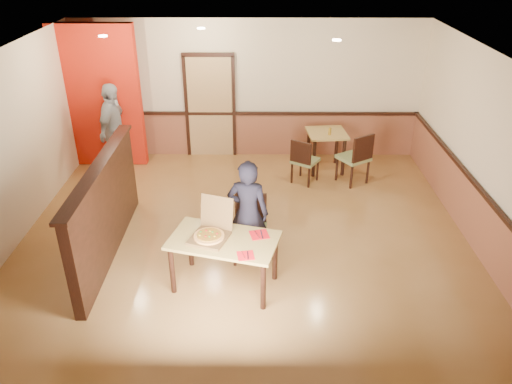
% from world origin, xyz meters
% --- Properties ---
extents(floor, '(7.00, 7.00, 0.00)m').
position_xyz_m(floor, '(0.00, 0.00, 0.00)').
color(floor, '#B07B44').
rests_on(floor, ground).
extents(ceiling, '(7.00, 7.00, 0.00)m').
position_xyz_m(ceiling, '(0.00, 0.00, 2.80)').
color(ceiling, black).
rests_on(ceiling, wall_back).
extents(wall_back, '(7.00, 0.00, 7.00)m').
position_xyz_m(wall_back, '(0.00, 3.50, 1.40)').
color(wall_back, beige).
rests_on(wall_back, floor).
extents(wall_right, '(0.00, 7.00, 7.00)m').
position_xyz_m(wall_right, '(3.50, 0.00, 1.40)').
color(wall_right, beige).
rests_on(wall_right, floor).
extents(wainscot_back, '(7.00, 0.04, 0.90)m').
position_xyz_m(wainscot_back, '(0.00, 3.47, 0.45)').
color(wainscot_back, '#94543B').
rests_on(wainscot_back, floor).
extents(chair_rail_back, '(7.00, 0.06, 0.06)m').
position_xyz_m(chair_rail_back, '(0.00, 3.45, 0.92)').
color(chair_rail_back, black).
rests_on(chair_rail_back, wall_back).
extents(wainscot_right, '(0.04, 7.00, 0.90)m').
position_xyz_m(wainscot_right, '(3.47, 0.00, 0.45)').
color(wainscot_right, '#94543B').
rests_on(wainscot_right, floor).
extents(chair_rail_right, '(0.06, 7.00, 0.06)m').
position_xyz_m(chair_rail_right, '(3.45, 0.00, 0.92)').
color(chair_rail_right, black).
rests_on(chair_rail_right, wall_right).
extents(back_door, '(0.90, 0.06, 2.10)m').
position_xyz_m(back_door, '(-0.80, 3.46, 1.05)').
color(back_door, tan).
rests_on(back_door, wall_back).
extents(booth_partition, '(0.20, 3.10, 1.44)m').
position_xyz_m(booth_partition, '(-2.00, -0.20, 0.74)').
color(booth_partition, black).
rests_on(booth_partition, floor).
extents(red_accent_panel, '(1.60, 0.20, 2.78)m').
position_xyz_m(red_accent_panel, '(-2.90, 3.00, 1.40)').
color(red_accent_panel, red).
rests_on(red_accent_panel, floor).
extents(spot_a, '(0.14, 0.14, 0.02)m').
position_xyz_m(spot_a, '(-2.30, 1.80, 2.78)').
color(spot_a, beige).
rests_on(spot_a, ceiling).
extents(spot_b, '(0.14, 0.14, 0.02)m').
position_xyz_m(spot_b, '(-0.80, 2.50, 2.78)').
color(spot_b, beige).
rests_on(spot_b, ceiling).
extents(spot_c, '(0.14, 0.14, 0.02)m').
position_xyz_m(spot_c, '(1.40, 1.50, 2.78)').
color(spot_c, beige).
rests_on(spot_c, ceiling).
extents(main_table, '(1.55, 1.13, 0.75)m').
position_xyz_m(main_table, '(-0.25, -0.98, 0.64)').
color(main_table, tan).
rests_on(main_table, floor).
extents(diner_chair, '(0.51, 0.51, 0.96)m').
position_xyz_m(diner_chair, '(0.08, -0.28, 0.53)').
color(diner_chair, olive).
rests_on(diner_chair, floor).
extents(side_chair_left, '(0.60, 0.60, 0.88)m').
position_xyz_m(side_chair_left, '(1.04, 2.11, 0.48)').
color(side_chair_left, olive).
rests_on(side_chair_left, floor).
extents(side_chair_right, '(0.69, 0.69, 1.01)m').
position_xyz_m(side_chair_right, '(2.02, 2.11, 0.55)').
color(side_chair_right, olive).
rests_on(side_chair_right, floor).
extents(side_table, '(0.81, 0.81, 0.79)m').
position_xyz_m(side_table, '(1.53, 2.72, 0.61)').
color(side_table, tan).
rests_on(side_table, floor).
extents(diner, '(0.64, 0.48, 1.60)m').
position_xyz_m(diner, '(0.05, -0.43, 0.80)').
color(diner, black).
rests_on(diner, floor).
extents(passerby, '(0.58, 1.10, 1.80)m').
position_xyz_m(passerby, '(-2.57, 2.54, 0.90)').
color(passerby, '#9C9CA4').
rests_on(passerby, floor).
extents(pizza_box, '(0.61, 0.66, 0.48)m').
position_xyz_m(pizza_box, '(-0.42, -0.94, 0.81)').
color(pizza_box, brown).
rests_on(pizza_box, main_table).
extents(pizza, '(0.40, 0.40, 0.03)m').
position_xyz_m(pizza, '(-0.44, -0.98, 0.79)').
color(pizza, '#F8B05A').
rests_on(pizza, pizza_box).
extents(napkin_near, '(0.23, 0.23, 0.01)m').
position_xyz_m(napkin_near, '(0.04, -1.35, 0.75)').
color(napkin_near, red).
rests_on(napkin_near, main_table).
extents(napkin_far, '(0.28, 0.28, 0.01)m').
position_xyz_m(napkin_far, '(0.21, -0.88, 0.75)').
color(napkin_far, red).
rests_on(napkin_far, main_table).
extents(condiment, '(0.06, 0.06, 0.14)m').
position_xyz_m(condiment, '(1.56, 2.58, 0.86)').
color(condiment, olive).
rests_on(condiment, side_table).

